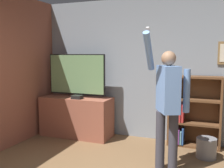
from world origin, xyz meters
TOP-DOWN VIEW (x-y plane):
  - wall_back at (0.00, 2.86)m, footprint 6.22×0.09m
  - wall_side_brick at (-2.14, 1.42)m, footprint 0.06×4.43m
  - tv_ledge at (-1.33, 2.46)m, footprint 1.41×0.56m
  - television at (-1.33, 2.49)m, footprint 1.20×0.22m
  - game_console at (-1.23, 2.31)m, footprint 0.19×0.17m
  - bookshelf at (0.82, 2.68)m, footprint 0.90×0.28m
  - person at (0.62, 1.52)m, footprint 0.59×0.57m
  - waste_bin at (1.14, 2.20)m, footprint 0.31×0.31m

SIDE VIEW (x-z plane):
  - waste_bin at x=1.14m, z-range 0.00..0.32m
  - tv_ledge at x=-1.33m, z-range 0.00..0.79m
  - bookshelf at x=0.82m, z-range -0.04..1.22m
  - game_console at x=-1.23m, z-range 0.79..0.85m
  - person at x=0.62m, z-range 0.03..2.03m
  - television at x=-1.33m, z-range 0.80..1.65m
  - wall_side_brick at x=-2.14m, z-range 0.00..2.70m
  - wall_back at x=0.00m, z-range 0.00..2.70m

